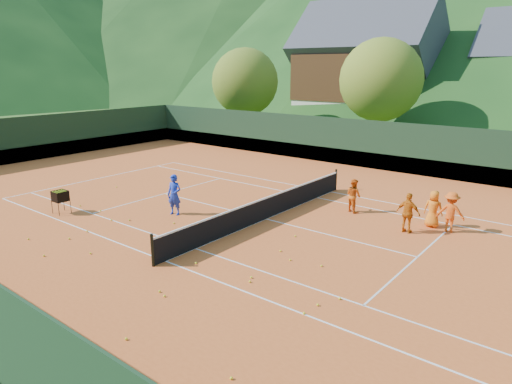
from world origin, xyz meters
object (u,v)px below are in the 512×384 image
Objects in this scene: student_c at (433,209)px; student_d at (451,212)px; tennis_net at (266,208)px; student_b at (408,213)px; ball_hopper at (60,197)px; coach at (174,195)px; chalet_left at (366,72)px; student_a at (354,195)px.

student_d is at bearing 164.10° from student_c.
student_c is 0.12× the size of tennis_net.
student_b is at bearing 21.70° from tennis_net.
tennis_net reaches higher than ball_hopper.
student_d is 16.15m from ball_hopper.
student_b reaches higher than tennis_net.
coach is 1.76× the size of ball_hopper.
student_d is (0.70, -0.14, 0.05)m from student_c.
ball_hopper is (-7.49, -4.89, 0.25)m from tennis_net.
tennis_net is 32.04m from chalet_left.
student_c reaches higher than student_a.
coach reaches higher than student_d.
student_d is 1.59× the size of ball_hopper.
student_d is (4.09, 0.01, 0.05)m from student_a.
student_d is (1.24, 1.12, 0.01)m from student_b.
chalet_left reaches higher than student_c.
coach is 1.18× the size of student_c.
ball_hopper is (-9.88, -8.09, 0.01)m from student_a.
chalet_left is at bearing 85.97° from coach.
student_d is 31.82m from chalet_left.
student_c is (0.54, 1.27, -0.04)m from student_b.
coach is 1.11× the size of student_d.
student_c is at bearing -154.22° from student_a.
coach is at bearing 26.89° from student_b.
student_a is at bearing 53.28° from tennis_net.
chalet_left is (-2.51, 34.88, 4.88)m from ball_hopper.
coach is 0.15× the size of tennis_net.
tennis_net is at bearing 33.10° from ball_hopper.
student_c is at bearing -21.73° from student_d.
student_a is 1.48× the size of ball_hopper.
coach is 4.99m from ball_hopper.
chalet_left reaches higher than coach.
coach reaches higher than ball_hopper.
student_a is at bearing -65.19° from chalet_left.
student_d is at bearing 11.78° from coach.
chalet_left is at bearing -59.30° from student_b.
student_c reaches higher than tennis_net.
tennis_net is at bearing 23.77° from student_b.
ball_hopper is at bearing -159.42° from coach.
ball_hopper is (-12.73, -6.97, -0.04)m from student_b.
student_c is 0.94× the size of student_d.
student_d reaches higher than student_a.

